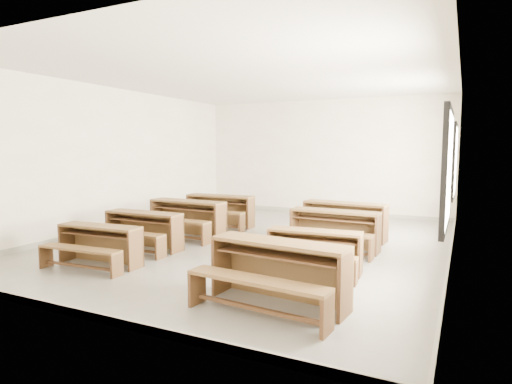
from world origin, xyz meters
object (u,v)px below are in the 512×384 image
at_px(desk_set_0, 98,242).
at_px(desk_set_4, 277,268).
at_px(desk_set_3, 219,208).
at_px(desk_set_5, 314,248).
at_px(desk_set_2, 186,216).
at_px(desk_set_7, 344,218).
at_px(desk_set_6, 334,227).
at_px(desk_set_1, 142,228).

xyz_separation_m(desk_set_0, desk_set_4, (3.22, -0.34, 0.07)).
distance_m(desk_set_0, desk_set_4, 3.24).
xyz_separation_m(desk_set_3, desk_set_5, (3.23, -2.65, -0.06)).
height_order(desk_set_3, desk_set_5, desk_set_3).
bearing_deg(desk_set_2, desk_set_4, -38.91).
relative_size(desk_set_0, desk_set_3, 0.87).
distance_m(desk_set_4, desk_set_5, 1.49).
bearing_deg(desk_set_2, desk_set_7, 22.53).
bearing_deg(desk_set_5, desk_set_0, -164.89).
relative_size(desk_set_3, desk_set_4, 0.95).
xyz_separation_m(desk_set_4, desk_set_6, (-0.16, 2.97, -0.02)).
relative_size(desk_set_3, desk_set_6, 1.03).
distance_m(desk_set_1, desk_set_6, 3.50).
bearing_deg(desk_set_6, desk_set_4, -85.38).
bearing_deg(desk_set_4, desk_set_5, 96.82).
xyz_separation_m(desk_set_3, desk_set_6, (3.11, -1.16, -0.01)).
bearing_deg(desk_set_5, desk_set_4, -93.17).
relative_size(desk_set_2, desk_set_6, 1.05).
relative_size(desk_set_2, desk_set_4, 0.97).
relative_size(desk_set_1, desk_set_6, 0.94).
bearing_deg(desk_set_6, desk_set_1, -153.53).
bearing_deg(desk_set_6, desk_set_2, -175.05).
distance_m(desk_set_0, desk_set_2, 2.45).
distance_m(desk_set_4, desk_set_7, 3.96).
xyz_separation_m(desk_set_0, desk_set_7, (2.99, 3.61, 0.07)).
bearing_deg(desk_set_0, desk_set_2, 87.44).
bearing_deg(desk_set_4, desk_set_1, 161.01).
relative_size(desk_set_0, desk_set_7, 0.83).
bearing_deg(desk_set_2, desk_set_3, 91.62).
height_order(desk_set_0, desk_set_5, desk_set_0).
distance_m(desk_set_1, desk_set_5, 3.29).
bearing_deg(desk_set_5, desk_set_6, 89.79).
bearing_deg(desk_set_6, desk_set_3, 161.13).
xyz_separation_m(desk_set_1, desk_set_3, (0.06, 2.63, 0.03)).
height_order(desk_set_5, desk_set_6, desk_set_6).
relative_size(desk_set_5, desk_set_6, 0.89).
distance_m(desk_set_0, desk_set_1, 1.17).
height_order(desk_set_1, desk_set_3, desk_set_3).
bearing_deg(desk_set_0, desk_set_6, 36.93).
bearing_deg(desk_set_5, desk_set_7, 89.61).
distance_m(desk_set_1, desk_set_3, 2.63).
relative_size(desk_set_0, desk_set_1, 0.95).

